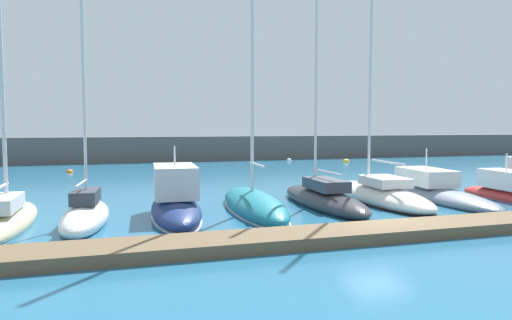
# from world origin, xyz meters

# --- Properties ---
(ground_plane) EXTENTS (120.00, 120.00, 0.00)m
(ground_plane) POSITION_xyz_m (0.00, 0.00, 0.00)
(ground_plane) COLOR #236084
(dock_pier) EXTENTS (36.01, 2.12, 0.42)m
(dock_pier) POSITION_xyz_m (0.00, -1.76, 0.21)
(dock_pier) COLOR brown
(dock_pier) RESTS_ON ground_plane
(breakwater_seawall) EXTENTS (108.00, 3.04, 2.89)m
(breakwater_seawall) POSITION_xyz_m (0.00, 39.19, 1.45)
(breakwater_seawall) COLOR #5B5651
(breakwater_seawall) RESTS_ON ground_plane
(sailboat_sand_nearest) EXTENTS (2.18, 8.28, 13.14)m
(sailboat_sand_nearest) POSITION_xyz_m (-14.56, 4.31, 0.34)
(sailboat_sand_nearest) COLOR beige
(sailboat_sand_nearest) RESTS_ON ground_plane
(sailboat_white_second) EXTENTS (2.34, 6.23, 10.36)m
(sailboat_white_second) POSITION_xyz_m (-11.42, 3.68, 0.43)
(sailboat_white_second) COLOR white
(sailboat_white_second) RESTS_ON ground_plane
(motorboat_navy_third) EXTENTS (2.69, 7.90, 3.51)m
(motorboat_navy_third) POSITION_xyz_m (-7.60, 4.57, 0.71)
(motorboat_navy_third) COLOR navy
(motorboat_navy_third) RESTS_ON ground_plane
(sailboat_teal_fourth) EXTENTS (2.86, 9.42, 17.59)m
(sailboat_teal_fourth) POSITION_xyz_m (-3.80, 4.85, 0.40)
(sailboat_teal_fourth) COLOR #19707F
(sailboat_teal_fourth) RESTS_ON ground_plane
(sailboat_charcoal_fifth) EXTENTS (2.43, 9.03, 14.07)m
(sailboat_charcoal_fifth) POSITION_xyz_m (-0.00, 5.05, 0.43)
(sailboat_charcoal_fifth) COLOR #2D2D33
(sailboat_charcoal_fifth) RESTS_ON ground_plane
(sailboat_ivory_sixth) EXTENTS (3.35, 10.11, 19.40)m
(sailboat_ivory_sixth) POSITION_xyz_m (3.56, 5.52, 0.43)
(sailboat_ivory_sixth) COLOR silver
(sailboat_ivory_sixth) RESTS_ON ground_plane
(motorboat_slate_seventh) EXTENTS (3.71, 10.71, 3.11)m
(motorboat_slate_seventh) POSITION_xyz_m (7.15, 5.59, 0.41)
(motorboat_slate_seventh) COLOR slate
(motorboat_slate_seventh) RESTS_ON ground_plane
(motorboat_red_eighth) EXTENTS (2.80, 7.37, 2.97)m
(motorboat_red_eighth) POSITION_xyz_m (11.00, 4.26, 0.34)
(motorboat_red_eighth) COLOR #B72D28
(motorboat_red_eighth) RESTS_ON ground_plane
(mooring_buoy_orange) EXTENTS (0.61, 0.61, 0.61)m
(mooring_buoy_orange) POSITION_xyz_m (-13.98, 27.53, 0.00)
(mooring_buoy_orange) COLOR orange
(mooring_buoy_orange) RESTS_ON ground_plane
(mooring_buoy_white) EXTENTS (0.61, 0.61, 0.61)m
(mooring_buoy_white) POSITION_xyz_m (9.76, 35.18, 0.00)
(mooring_buoy_white) COLOR white
(mooring_buoy_white) RESTS_ON ground_plane
(mooring_buoy_yellow) EXTENTS (0.80, 0.80, 0.80)m
(mooring_buoy_yellow) POSITION_xyz_m (15.11, 31.03, 0.00)
(mooring_buoy_yellow) COLOR yellow
(mooring_buoy_yellow) RESTS_ON ground_plane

